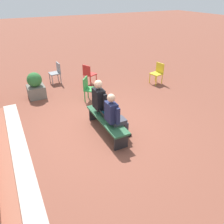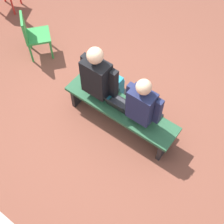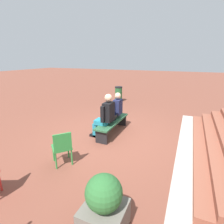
{
  "view_description": "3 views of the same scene",
  "coord_description": "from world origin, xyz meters",
  "px_view_note": "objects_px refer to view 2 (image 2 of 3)",
  "views": [
    {
      "loc": [
        -4.82,
        2.09,
        3.49
      ],
      "look_at": [
        -0.68,
        -0.04,
        0.86
      ],
      "focal_mm": 35.0,
      "sensor_mm": 36.0,
      "label": 1
    },
    {
      "loc": [
        -1.74,
        2.09,
        4.17
      ],
      "look_at": [
        -0.39,
        0.28,
        0.85
      ],
      "focal_mm": 50.0,
      "sensor_mm": 36.0,
      "label": 2
    },
    {
      "loc": [
        4.64,
        2.09,
        2.43
      ],
      "look_at": [
        -0.58,
        -0.23,
        0.64
      ],
      "focal_mm": 28.0,
      "sensor_mm": 36.0,
      "label": 3
    }
  ],
  "objects_px": {
    "person_student": "(145,106)",
    "plastic_chair_near_bench_left": "(33,34)",
    "bench": "(121,111)",
    "person_adult": "(102,79)",
    "laptop": "(118,104)"
  },
  "relations": [
    {
      "from": "person_student",
      "to": "plastic_chair_near_bench_left",
      "type": "height_order",
      "value": "person_student"
    },
    {
      "from": "bench",
      "to": "person_student",
      "type": "relative_size",
      "value": 1.37
    },
    {
      "from": "person_student",
      "to": "person_adult",
      "type": "relative_size",
      "value": 0.93
    },
    {
      "from": "person_adult",
      "to": "plastic_chair_near_bench_left",
      "type": "distance_m",
      "value": 1.76
    },
    {
      "from": "bench",
      "to": "person_adult",
      "type": "height_order",
      "value": "person_adult"
    },
    {
      "from": "person_student",
      "to": "laptop",
      "type": "distance_m",
      "value": 0.45
    },
    {
      "from": "bench",
      "to": "person_adult",
      "type": "distance_m",
      "value": 0.56
    },
    {
      "from": "person_adult",
      "to": "laptop",
      "type": "distance_m",
      "value": 0.44
    },
    {
      "from": "bench",
      "to": "plastic_chair_near_bench_left",
      "type": "relative_size",
      "value": 2.14
    },
    {
      "from": "plastic_chair_near_bench_left",
      "to": "person_adult",
      "type": "bearing_deg",
      "value": 171.34
    },
    {
      "from": "bench",
      "to": "person_adult",
      "type": "xyz_separation_m",
      "value": [
        0.4,
        -0.07,
        0.39
      ]
    },
    {
      "from": "person_student",
      "to": "person_adult",
      "type": "height_order",
      "value": "person_adult"
    },
    {
      "from": "bench",
      "to": "plastic_chair_near_bench_left",
      "type": "distance_m",
      "value": 2.14
    },
    {
      "from": "laptop",
      "to": "person_student",
      "type": "bearing_deg",
      "value": -168.87
    },
    {
      "from": "person_student",
      "to": "plastic_chair_near_bench_left",
      "type": "xyz_separation_m",
      "value": [
        2.46,
        -0.27,
        -0.23
      ]
    }
  ]
}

